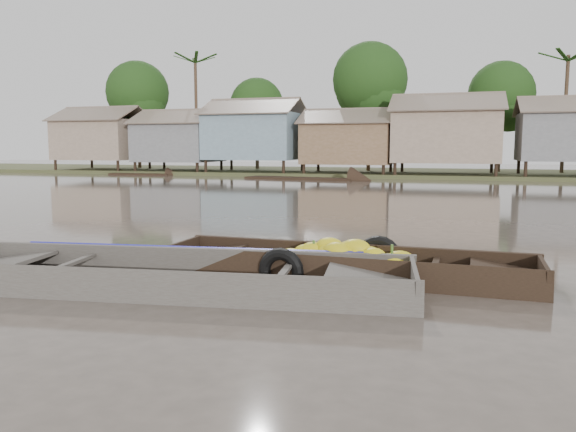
# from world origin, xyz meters

# --- Properties ---
(ground) EXTENTS (120.00, 120.00, 0.00)m
(ground) POSITION_xyz_m (0.00, 0.00, 0.00)
(ground) COLOR #4E443B
(ground) RESTS_ON ground
(riverbank) EXTENTS (120.00, 12.47, 10.22)m
(riverbank) POSITION_xyz_m (3.03, 31.86, 3.07)
(riverbank) COLOR #384723
(riverbank) RESTS_ON ground
(banana_boat) EXTENTS (5.92, 1.60, 0.83)m
(banana_boat) POSITION_xyz_m (1.54, 0.50, 0.18)
(banana_boat) COLOR black
(banana_boat) RESTS_ON ground
(viewer_boat) EXTENTS (7.25, 2.73, 0.57)m
(viewer_boat) POSITION_xyz_m (-0.66, -0.93, 0.05)
(viewer_boat) COLOR #433E38
(viewer_boat) RESTS_ON ground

